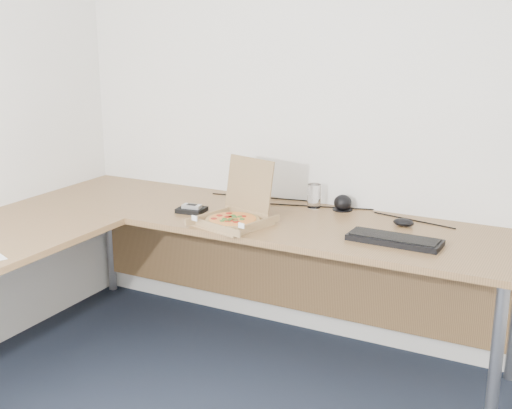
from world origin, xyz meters
The scene contains 10 objects.
room_shell centered at (0.00, 0.00, 1.25)m, with size 3.50×3.50×2.50m, color white, non-canonical shape.
desk centered at (-0.82, 0.97, 0.70)m, with size 2.50×2.20×0.73m.
pizza_box centered at (-0.53, 1.22, 0.76)m, with size 0.28×0.33×0.29m.
drinking_glass centered at (-0.31, 1.66, 0.79)m, with size 0.07×0.07×0.12m, color white.
keyboard centered at (0.22, 1.30, 0.74)m, with size 0.40×0.14×0.03m, color black.
mouse centered at (0.18, 1.55, 0.75)m, with size 0.10×0.06×0.04m, color black.
wallet centered at (-0.82, 1.29, 0.74)m, with size 0.13×0.11×0.02m, color black.
phone centered at (-0.82, 1.29, 0.76)m, with size 0.09×0.05×0.02m, color #B2B5BA.
dome_speaker centered at (-0.17, 1.68, 0.77)m, with size 0.10×0.10×0.09m, color black.
cable_bundle centered at (-0.28, 1.68, 0.73)m, with size 0.64×0.04×0.01m, color black, non-canonical shape.
Camera 1 is at (0.97, -1.44, 1.66)m, focal length 47.47 mm.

